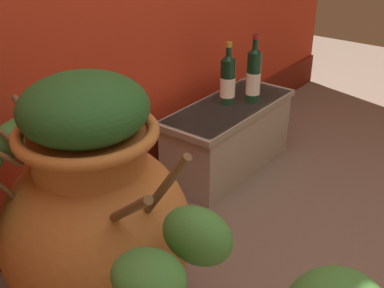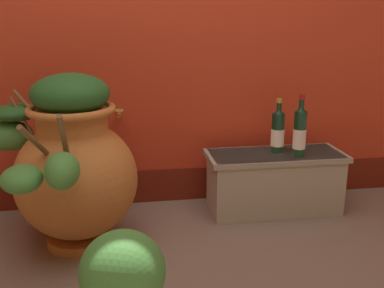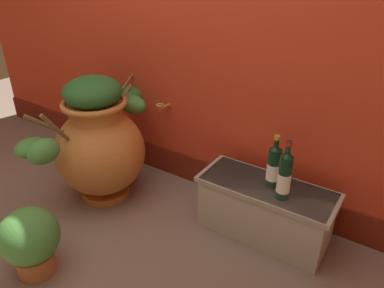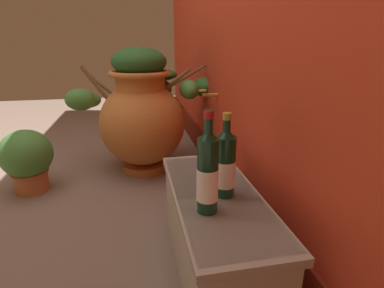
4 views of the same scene
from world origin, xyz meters
name	(u,v)px [view 3 (image 3 of 4)]	position (x,y,z in m)	size (l,w,h in m)	color
ground_plane	(78,274)	(0.00, 0.00, 0.00)	(7.00, 7.00, 0.00)	#7A6656
terracotta_urn	(99,140)	(-0.43, 0.62, 0.42)	(0.75, 1.09, 0.87)	#C17033
stone_ledge	(264,208)	(0.69, 0.85, 0.19)	(0.80, 0.32, 0.35)	#B2A893
wine_bottle_left	(285,176)	(0.80, 0.79, 0.50)	(0.07, 0.07, 0.35)	black
wine_bottle_middle	(274,165)	(0.71, 0.88, 0.48)	(0.08, 0.08, 0.31)	black
potted_shrub	(30,241)	(-0.20, -0.11, 0.22)	(0.31, 0.31, 0.40)	#B26638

